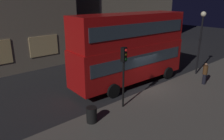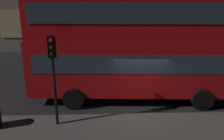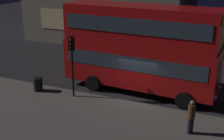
# 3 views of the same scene
# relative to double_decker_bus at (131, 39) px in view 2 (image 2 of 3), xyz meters

# --- Properties ---
(ground_plane) EXTENTS (80.00, 80.00, 0.00)m
(ground_plane) POSITION_rel_double_decker_bus_xyz_m (0.35, -1.28, -3.08)
(ground_plane) COLOR #232326
(double_decker_bus) EXTENTS (10.06, 3.21, 5.55)m
(double_decker_bus) POSITION_rel_double_decker_bus_xyz_m (0.00, 0.00, 0.00)
(double_decker_bus) COLOR #B20F0F
(double_decker_bus) RESTS_ON ground
(traffic_light_near_kerb) EXTENTS (0.37, 0.39, 3.80)m
(traffic_light_near_kerb) POSITION_rel_double_decker_bus_xyz_m (-3.31, -2.73, -0.22)
(traffic_light_near_kerb) COLOR black
(traffic_light_near_kerb) RESTS_ON sidewalk_slab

